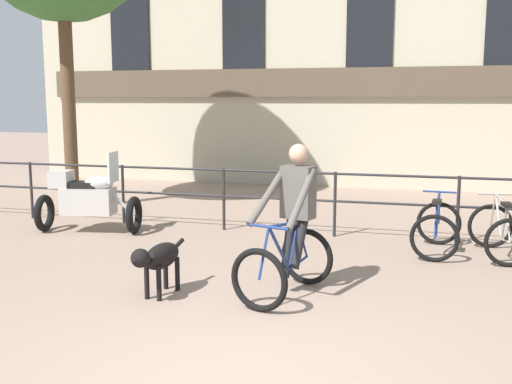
{
  "coord_description": "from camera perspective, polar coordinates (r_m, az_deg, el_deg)",
  "views": [
    {
      "loc": [
        1.29,
        -4.24,
        2.2
      ],
      "look_at": [
        -0.67,
        2.86,
        1.05
      ],
      "focal_mm": 42.0,
      "sensor_mm": 36.0,
      "label": 1
    }
  ],
  "objects": [
    {
      "name": "ground_plane",
      "position": [
        4.94,
        -1.41,
        -17.54
      ],
      "size": [
        60.0,
        60.0,
        0.0
      ],
      "primitive_type": "plane",
      "color": "gray"
    },
    {
      "name": "canal_railing",
      "position": [
        9.64,
        7.54,
        -0.1
      ],
      "size": [
        15.05,
        0.05,
        1.05
      ],
      "color": "#232326",
      "rests_on": "ground_plane"
    },
    {
      "name": "building_facade",
      "position": [
        15.43,
        10.93,
        16.76
      ],
      "size": [
        18.0,
        0.72,
        8.76
      ],
      "color": "#BCB299",
      "rests_on": "ground_plane"
    },
    {
      "name": "cyclist_with_bike",
      "position": [
        6.73,
        3.32,
        -3.45
      ],
      "size": [
        0.98,
        1.31,
        1.7
      ],
      "rotation": [
        0.0,
        0.0,
        -0.28
      ],
      "color": "black",
      "rests_on": "ground_plane"
    },
    {
      "name": "dog",
      "position": [
        6.78,
        -9.31,
        -6.24
      ],
      "size": [
        0.33,
        1.04,
        0.63
      ],
      "rotation": [
        0.0,
        0.0,
        -0.14
      ],
      "color": "black",
      "rests_on": "ground_plane"
    },
    {
      "name": "parked_motorcycle",
      "position": [
        10.26,
        -15.77,
        -0.65
      ],
      "size": [
        1.74,
        0.87,
        1.35
      ],
      "rotation": [
        0.0,
        0.0,
        1.73
      ],
      "color": "black",
      "rests_on": "ground_plane"
    },
    {
      "name": "parked_bicycle_near_lamp",
      "position": [
        8.97,
        16.83,
        -3.35
      ],
      "size": [
        0.74,
        1.16,
        0.86
      ],
      "rotation": [
        0.0,
        0.0,
        3.06
      ],
      "color": "black",
      "rests_on": "ground_plane"
    },
    {
      "name": "parked_bicycle_mid_left",
      "position": [
        9.04,
        22.2,
        -3.55
      ],
      "size": [
        0.79,
        1.18,
        0.86
      ],
      "rotation": [
        0.0,
        0.0,
        3.27
      ],
      "color": "black",
      "rests_on": "ground_plane"
    }
  ]
}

